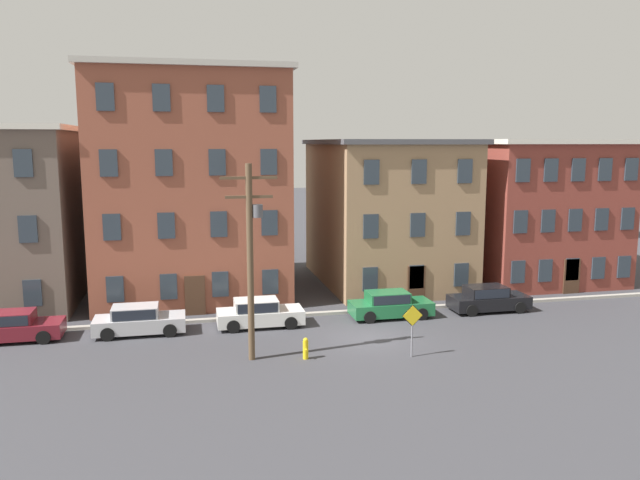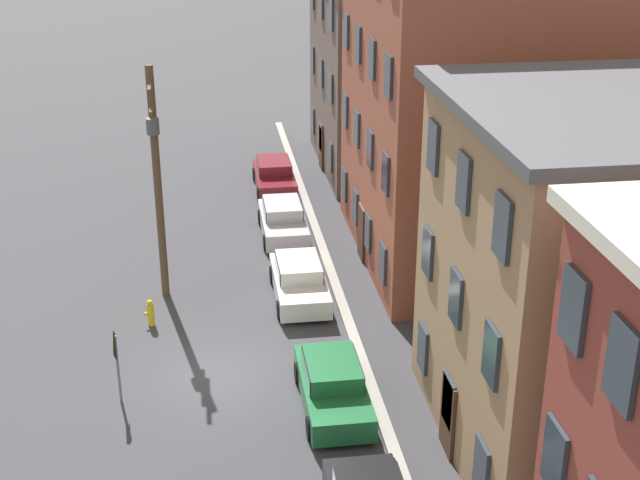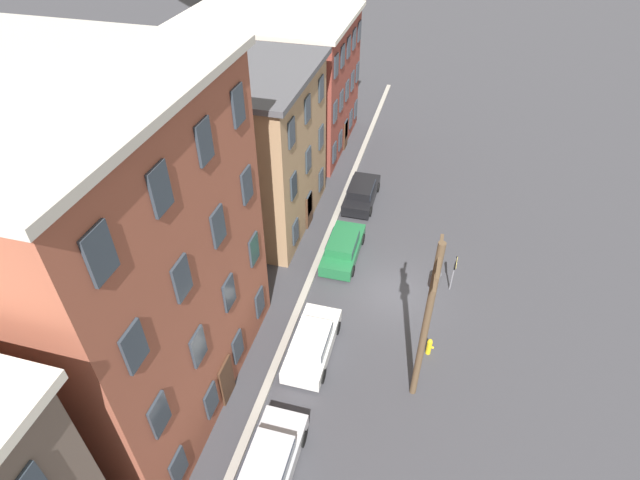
{
  "view_description": "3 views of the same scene",
  "coord_description": "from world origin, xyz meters",
  "px_view_note": "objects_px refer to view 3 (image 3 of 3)",
  "views": [
    {
      "loc": [
        -8.55,
        -27.93,
        9.38
      ],
      "look_at": [
        -1.27,
        5.25,
        4.05
      ],
      "focal_mm": 35.0,
      "sensor_mm": 36.0,
      "label": 1
    },
    {
      "loc": [
        24.08,
        -0.23,
        14.82
      ],
      "look_at": [
        0.36,
        3.09,
        4.55
      ],
      "focal_mm": 50.0,
      "sensor_mm": 36.0,
      "label": 2
    },
    {
      "loc": [
        -19.31,
        -1.14,
        19.1
      ],
      "look_at": [
        -0.6,
        3.84,
        3.31
      ],
      "focal_mm": 28.0,
      "sensor_mm": 36.0,
      "label": 3
    }
  ],
  "objects_px": {
    "car_green": "(343,247)",
    "fire_hydrant": "(429,346)",
    "car_silver": "(269,464)",
    "car_white": "(312,343)",
    "utility_pole": "(427,317)",
    "car_black": "(361,192)",
    "caution_sign": "(455,267)"
  },
  "relations": [
    {
      "from": "car_silver",
      "to": "fire_hydrant",
      "type": "relative_size",
      "value": 4.58
    },
    {
      "from": "car_green",
      "to": "caution_sign",
      "type": "xyz_separation_m",
      "value": [
        -1.07,
        -6.21,
        0.83
      ]
    },
    {
      "from": "utility_pole",
      "to": "car_white",
      "type": "bearing_deg",
      "value": 80.09
    },
    {
      "from": "car_green",
      "to": "caution_sign",
      "type": "distance_m",
      "value": 6.35
    },
    {
      "from": "car_white",
      "to": "utility_pole",
      "type": "relative_size",
      "value": 0.52
    },
    {
      "from": "car_white",
      "to": "car_green",
      "type": "height_order",
      "value": "same"
    },
    {
      "from": "car_white",
      "to": "car_green",
      "type": "xyz_separation_m",
      "value": [
        7.11,
        0.15,
        0.0
      ]
    },
    {
      "from": "car_white",
      "to": "caution_sign",
      "type": "height_order",
      "value": "caution_sign"
    },
    {
      "from": "caution_sign",
      "to": "utility_pole",
      "type": "relative_size",
      "value": 0.28
    },
    {
      "from": "car_black",
      "to": "utility_pole",
      "type": "xyz_separation_m",
      "value": [
        -13.76,
        -5.08,
        4.05
      ]
    },
    {
      "from": "caution_sign",
      "to": "fire_hydrant",
      "type": "distance_m",
      "value": 4.82
    },
    {
      "from": "car_silver",
      "to": "car_black",
      "type": "relative_size",
      "value": 1.0
    },
    {
      "from": "car_white",
      "to": "car_green",
      "type": "relative_size",
      "value": 1.0
    },
    {
      "from": "caution_sign",
      "to": "utility_pole",
      "type": "xyz_separation_m",
      "value": [
        -6.9,
        1.2,
        3.22
      ]
    },
    {
      "from": "car_silver",
      "to": "fire_hydrant",
      "type": "bearing_deg",
      "value": -35.75
    },
    {
      "from": "car_silver",
      "to": "car_white",
      "type": "xyz_separation_m",
      "value": [
        5.97,
        -0.0,
        0.0
      ]
    },
    {
      "from": "fire_hydrant",
      "to": "car_black",
      "type": "bearing_deg",
      "value": 25.68
    },
    {
      "from": "car_silver",
      "to": "utility_pole",
      "type": "xyz_separation_m",
      "value": [
        5.12,
        -4.86,
        4.05
      ]
    },
    {
      "from": "car_green",
      "to": "utility_pole",
      "type": "height_order",
      "value": "utility_pole"
    },
    {
      "from": "car_green",
      "to": "caution_sign",
      "type": "bearing_deg",
      "value": -99.74
    },
    {
      "from": "caution_sign",
      "to": "fire_hydrant",
      "type": "xyz_separation_m",
      "value": [
        -4.63,
        0.74,
        -1.09
      ]
    },
    {
      "from": "car_silver",
      "to": "car_green",
      "type": "xyz_separation_m",
      "value": [
        13.08,
        0.15,
        0.0
      ]
    },
    {
      "from": "car_green",
      "to": "car_black",
      "type": "height_order",
      "value": "same"
    },
    {
      "from": "utility_pole",
      "to": "fire_hydrant",
      "type": "xyz_separation_m",
      "value": [
        2.26,
        -0.45,
        -4.31
      ]
    },
    {
      "from": "car_white",
      "to": "caution_sign",
      "type": "bearing_deg",
      "value": -45.04
    },
    {
      "from": "car_silver",
      "to": "car_black",
      "type": "distance_m",
      "value": 18.89
    },
    {
      "from": "car_green",
      "to": "fire_hydrant",
      "type": "xyz_separation_m",
      "value": [
        -5.7,
        -5.46,
        -0.27
      ]
    },
    {
      "from": "car_white",
      "to": "fire_hydrant",
      "type": "height_order",
      "value": "car_white"
    },
    {
      "from": "car_silver",
      "to": "fire_hydrant",
      "type": "distance_m",
      "value": 9.1
    },
    {
      "from": "car_silver",
      "to": "car_green",
      "type": "height_order",
      "value": "same"
    },
    {
      "from": "caution_sign",
      "to": "fire_hydrant",
      "type": "bearing_deg",
      "value": 170.87
    },
    {
      "from": "car_silver",
      "to": "car_black",
      "type": "bearing_deg",
      "value": 0.66
    }
  ]
}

